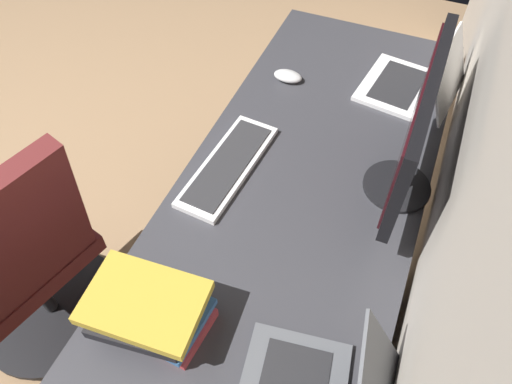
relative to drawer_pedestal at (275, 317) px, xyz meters
name	(u,v)px	position (x,y,z in m)	size (l,w,h in m)	color
desk	(272,259)	(-0.02, -0.03, 0.32)	(2.29, 0.71, 0.73)	#38383D
drawer_pedestal	(275,317)	(0.00, 0.00, 0.00)	(0.40, 0.51, 0.69)	#38383D
monitor_primary	(416,129)	(-0.36, 0.23, 0.62)	(0.58, 0.20, 0.41)	black
laptop_left	(417,82)	(-0.81, 0.20, 0.44)	(0.33, 0.35, 0.23)	white
keyboard_main	(228,165)	(-0.24, -0.26, 0.39)	(0.43, 0.17, 0.02)	silver
mouse_main	(288,76)	(-0.71, -0.24, 0.40)	(0.06, 0.10, 0.03)	silver
book_stack_near	(148,308)	(0.29, -0.23, 0.44)	(0.22, 0.30, 0.11)	#B2383D
office_chair	(26,266)	(0.20, -0.81, 0.11)	(0.56, 0.60, 0.97)	maroon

